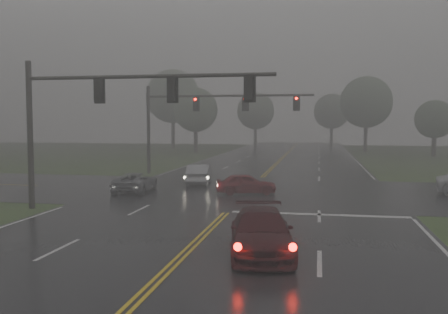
% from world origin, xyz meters
% --- Properties ---
extents(main_road, '(18.00, 160.00, 0.02)m').
position_xyz_m(main_road, '(0.00, 20.00, 0.00)').
color(main_road, black).
rests_on(main_road, ground).
extents(cross_street, '(120.00, 14.00, 0.02)m').
position_xyz_m(cross_street, '(0.00, 22.00, 0.00)').
color(cross_street, black).
rests_on(cross_street, ground).
extents(stop_bar, '(8.50, 0.50, 0.01)m').
position_xyz_m(stop_bar, '(4.50, 14.40, 0.00)').
color(stop_bar, silver).
rests_on(stop_bar, ground).
extents(sedan_maroon, '(2.85, 5.34, 1.47)m').
position_xyz_m(sedan_maroon, '(2.55, 6.77, 0.00)').
color(sedan_maroon, '#34090D').
rests_on(sedan_maroon, ground).
extents(sedan_red, '(4.01, 2.31, 1.28)m').
position_xyz_m(sedan_red, '(0.02, 20.69, 0.00)').
color(sedan_red, maroon).
rests_on(sedan_red, ground).
extents(sedan_silver, '(2.09, 4.53, 1.44)m').
position_xyz_m(sedan_silver, '(-3.98, 24.90, 0.00)').
color(sedan_silver, '#9C9FA4').
rests_on(sedan_silver, ground).
extents(car_grey, '(2.35, 4.58, 1.24)m').
position_xyz_m(car_grey, '(-7.10, 20.34, 0.00)').
color(car_grey, slate).
rests_on(car_grey, ground).
extents(signal_gantry_near, '(12.80, 0.33, 7.60)m').
position_xyz_m(signal_gantry_near, '(-6.32, 13.58, 5.31)').
color(signal_gantry_near, black).
rests_on(signal_gantry_near, ground).
extents(signal_gantry_far, '(14.36, 0.39, 7.60)m').
position_xyz_m(signal_gantry_far, '(-5.72, 31.80, 5.36)').
color(signal_gantry_far, black).
rests_on(signal_gantry_far, ground).
extents(tree_nw_a, '(6.49, 6.49, 9.53)m').
position_xyz_m(tree_nw_a, '(-13.31, 61.29, 6.26)').
color(tree_nw_a, '#30271F').
rests_on(tree_nw_a, ground).
extents(tree_ne_a, '(7.71, 7.71, 11.32)m').
position_xyz_m(tree_ne_a, '(11.35, 67.48, 7.45)').
color(tree_ne_a, '#30271F').
rests_on(tree_ne_a, ground).
extents(tree_n_mid, '(6.70, 6.70, 9.85)m').
position_xyz_m(tree_n_mid, '(-6.75, 79.44, 6.48)').
color(tree_n_mid, '#30271F').
rests_on(tree_n_mid, ground).
extents(tree_e_near, '(5.03, 5.03, 7.38)m').
position_xyz_m(tree_e_near, '(19.25, 59.29, 4.84)').
color(tree_e_near, '#30271F').
rests_on(tree_e_near, ground).
extents(tree_nw_b, '(9.15, 9.15, 13.44)m').
position_xyz_m(tree_nw_b, '(-20.01, 72.27, 8.85)').
color(tree_nw_b, '#30271F').
rests_on(tree_nw_b, ground).
extents(tree_n_far, '(6.75, 6.75, 9.92)m').
position_xyz_m(tree_n_far, '(6.83, 88.04, 6.52)').
color(tree_n_far, '#30271F').
rests_on(tree_n_far, ground).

